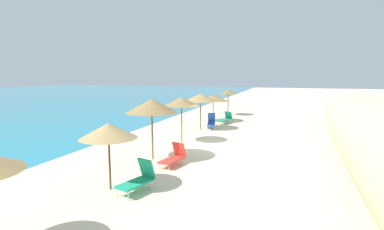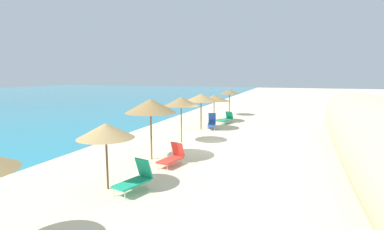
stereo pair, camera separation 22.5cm
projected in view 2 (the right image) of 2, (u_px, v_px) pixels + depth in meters
name	position (u px, v px, depth m)	size (l,w,h in m)	color
ground_plane	(214.00, 147.00, 17.17)	(160.00, 160.00, 0.00)	beige
beach_umbrella_1	(106.00, 131.00, 10.56)	(2.06, 2.06, 2.46)	brown
beach_umbrella_2	(151.00, 106.00, 14.31)	(2.52, 2.52, 3.02)	brown
beach_umbrella_3	(181.00, 101.00, 17.97)	(2.12, 2.12, 2.83)	brown
beach_umbrella_4	(201.00, 98.00, 22.26)	(2.53, 2.53, 2.75)	brown
beach_umbrella_5	(214.00, 98.00, 26.06)	(2.68, 2.68, 2.39)	brown
beach_umbrella_6	(229.00, 92.00, 29.98)	(2.05, 2.05, 2.67)	brown
lounge_chair_0	(226.00, 119.00, 25.30)	(1.67, 1.10, 0.98)	#199972
lounge_chair_1	(172.00, 157.00, 13.65)	(1.55, 0.92, 1.01)	red
lounge_chair_2	(212.00, 122.00, 22.91)	(1.75, 0.93, 1.17)	blue
lounge_chair_3	(136.00, 178.00, 10.59)	(1.57, 1.04, 1.13)	#199972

